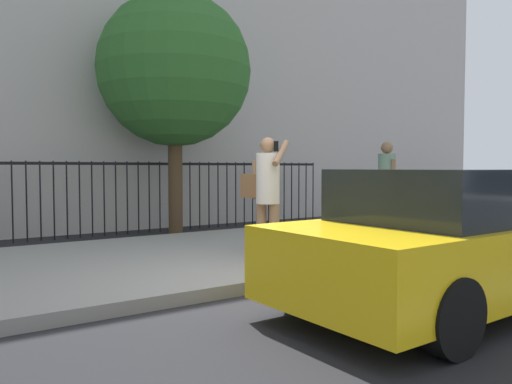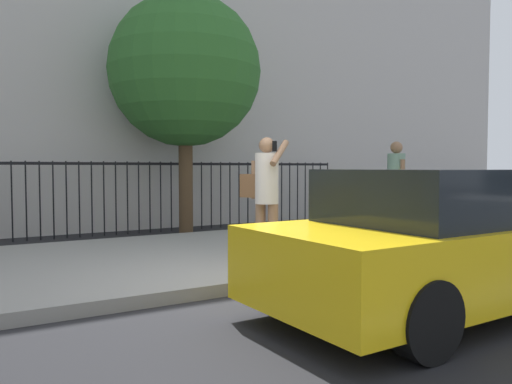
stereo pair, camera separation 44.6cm
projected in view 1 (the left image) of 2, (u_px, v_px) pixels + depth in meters
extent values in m
plane|color=black|center=(256.00, 294.00, 5.87)|extent=(60.00, 60.00, 0.00)
cube|color=gray|center=(174.00, 259.00, 7.67)|extent=(28.00, 4.40, 0.15)
cube|color=black|center=(98.00, 164.00, 10.65)|extent=(12.00, 0.04, 0.06)
cylinder|color=black|center=(12.00, 202.00, 9.74)|extent=(0.03, 0.03, 1.60)
cylinder|color=black|center=(27.00, 202.00, 9.89)|extent=(0.03, 0.03, 1.60)
cylinder|color=black|center=(40.00, 201.00, 10.03)|extent=(0.03, 0.03, 1.60)
cylinder|color=black|center=(54.00, 201.00, 10.18)|extent=(0.03, 0.03, 1.60)
cylinder|color=black|center=(67.00, 200.00, 10.32)|extent=(0.03, 0.03, 1.60)
cylinder|color=black|center=(80.00, 200.00, 10.47)|extent=(0.03, 0.03, 1.60)
cylinder|color=black|center=(92.00, 199.00, 10.61)|extent=(0.03, 0.03, 1.60)
cylinder|color=black|center=(104.00, 199.00, 10.75)|extent=(0.03, 0.03, 1.60)
cylinder|color=black|center=(116.00, 198.00, 10.90)|extent=(0.03, 0.03, 1.60)
cylinder|color=black|center=(127.00, 198.00, 11.04)|extent=(0.03, 0.03, 1.60)
cylinder|color=black|center=(138.00, 198.00, 11.19)|extent=(0.03, 0.03, 1.60)
cylinder|color=black|center=(149.00, 197.00, 11.33)|extent=(0.03, 0.03, 1.60)
cylinder|color=black|center=(160.00, 197.00, 11.48)|extent=(0.03, 0.03, 1.60)
cylinder|color=black|center=(170.00, 196.00, 11.62)|extent=(0.03, 0.03, 1.60)
cylinder|color=black|center=(180.00, 196.00, 11.77)|extent=(0.03, 0.03, 1.60)
cylinder|color=black|center=(190.00, 196.00, 11.91)|extent=(0.03, 0.03, 1.60)
cylinder|color=black|center=(200.00, 195.00, 12.06)|extent=(0.03, 0.03, 1.60)
cylinder|color=black|center=(209.00, 195.00, 12.20)|extent=(0.03, 0.03, 1.60)
cylinder|color=black|center=(218.00, 195.00, 12.34)|extent=(0.03, 0.03, 1.60)
cylinder|color=black|center=(227.00, 194.00, 12.49)|extent=(0.03, 0.03, 1.60)
cylinder|color=black|center=(236.00, 194.00, 12.63)|extent=(0.03, 0.03, 1.60)
cylinder|color=black|center=(244.00, 194.00, 12.78)|extent=(0.03, 0.03, 1.60)
cylinder|color=black|center=(253.00, 193.00, 12.92)|extent=(0.03, 0.03, 1.60)
cylinder|color=black|center=(261.00, 193.00, 13.07)|extent=(0.03, 0.03, 1.60)
cylinder|color=black|center=(269.00, 193.00, 13.21)|extent=(0.03, 0.03, 1.60)
cylinder|color=black|center=(276.00, 193.00, 13.36)|extent=(0.03, 0.03, 1.60)
cylinder|color=black|center=(284.00, 192.00, 13.50)|extent=(0.03, 0.03, 1.60)
cylinder|color=black|center=(292.00, 192.00, 13.64)|extent=(0.03, 0.03, 1.60)
cylinder|color=black|center=(299.00, 192.00, 13.79)|extent=(0.03, 0.03, 1.60)
cylinder|color=black|center=(306.00, 192.00, 13.93)|extent=(0.03, 0.03, 1.60)
cylinder|color=black|center=(313.00, 191.00, 14.08)|extent=(0.03, 0.03, 1.60)
cube|color=yellow|center=(457.00, 253.00, 5.32)|extent=(4.24, 1.89, 0.70)
cube|color=black|center=(447.00, 196.00, 5.17)|extent=(2.03, 1.64, 0.55)
cylinder|color=black|center=(459.00, 253.00, 6.78)|extent=(0.64, 0.23, 0.64)
cylinder|color=black|center=(309.00, 279.00, 5.21)|extent=(0.64, 0.23, 0.64)
cylinder|color=black|center=(451.00, 317.00, 3.88)|extent=(0.64, 0.23, 0.64)
cylinder|color=#936B4C|center=(274.00, 231.00, 7.24)|extent=(0.15, 0.15, 0.80)
cylinder|color=#936B4C|center=(261.00, 231.00, 7.32)|extent=(0.15, 0.15, 0.80)
cylinder|color=silver|center=(268.00, 178.00, 7.25)|extent=(0.47, 0.47, 0.73)
sphere|color=#936B4C|center=(268.00, 145.00, 7.22)|extent=(0.23, 0.23, 0.23)
cylinder|color=#936B4C|center=(281.00, 153.00, 7.15)|extent=(0.48, 0.35, 0.39)
cylinder|color=#936B4C|center=(255.00, 180.00, 7.33)|extent=(0.09, 0.09, 0.55)
cube|color=black|center=(276.00, 146.00, 7.11)|extent=(0.05, 0.06, 0.15)
cube|color=brown|center=(251.00, 186.00, 7.36)|extent=(0.28, 0.32, 0.34)
cylinder|color=#936B4C|center=(389.00, 213.00, 9.94)|extent=(0.15, 0.15, 0.83)
cylinder|color=#936B4C|center=(383.00, 212.00, 10.12)|extent=(0.15, 0.15, 0.83)
cylinder|color=gray|center=(387.00, 173.00, 9.99)|extent=(0.39, 0.39, 0.76)
sphere|color=#936B4C|center=(387.00, 148.00, 9.97)|extent=(0.23, 0.23, 0.23)
cylinder|color=#936B4C|center=(393.00, 174.00, 9.81)|extent=(0.09, 0.09, 0.58)
cylinder|color=#936B4C|center=(380.00, 174.00, 10.18)|extent=(0.09, 0.09, 0.58)
cylinder|color=#4C3823|center=(175.00, 173.00, 11.03)|extent=(0.31, 0.31, 2.67)
sphere|color=#2D6628|center=(175.00, 70.00, 10.92)|extent=(3.31, 3.31, 3.31)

